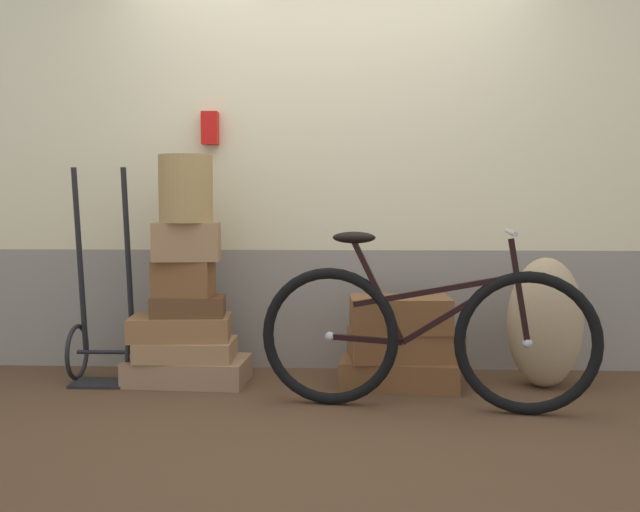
{
  "coord_description": "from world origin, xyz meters",
  "views": [
    {
      "loc": [
        0.12,
        -3.62,
        1.03
      ],
      "look_at": [
        -0.03,
        0.24,
        0.75
      ],
      "focal_mm": 39.35,
      "sensor_mm": 36.0,
      "label": 1
    }
  ],
  "objects_px": {
    "suitcase_5": "(187,242)",
    "wicker_basket": "(186,189)",
    "suitcase_0": "(188,370)",
    "suitcase_2": "(181,328)",
    "luggage_trolley": "(105,334)",
    "suitcase_7": "(404,344)",
    "burlap_sack": "(545,323)",
    "suitcase_6": "(400,371)",
    "suitcase_1": "(186,350)",
    "bicycle": "(425,336)",
    "suitcase_8": "(400,314)",
    "suitcase_3": "(189,306)",
    "suitcase_4": "(183,278)"
  },
  "relations": [
    {
      "from": "suitcase_1",
      "to": "suitcase_2",
      "type": "relative_size",
      "value": 0.97
    },
    {
      "from": "luggage_trolley",
      "to": "burlap_sack",
      "type": "height_order",
      "value": "luggage_trolley"
    },
    {
      "from": "suitcase_3",
      "to": "luggage_trolley",
      "type": "relative_size",
      "value": 0.33
    },
    {
      "from": "burlap_sack",
      "to": "wicker_basket",
      "type": "bearing_deg",
      "value": -179.84
    },
    {
      "from": "suitcase_4",
      "to": "luggage_trolley",
      "type": "distance_m",
      "value": 0.59
    },
    {
      "from": "suitcase_5",
      "to": "wicker_basket",
      "type": "distance_m",
      "value": 0.3
    },
    {
      "from": "suitcase_6",
      "to": "luggage_trolley",
      "type": "xyz_separation_m",
      "value": [
        -1.73,
        0.04,
        0.2
      ]
    },
    {
      "from": "suitcase_0",
      "to": "wicker_basket",
      "type": "xyz_separation_m",
      "value": [
        0.01,
        -0.02,
        1.05
      ]
    },
    {
      "from": "suitcase_7",
      "to": "suitcase_8",
      "type": "bearing_deg",
      "value": -138.68
    },
    {
      "from": "suitcase_0",
      "to": "suitcase_7",
      "type": "height_order",
      "value": "suitcase_7"
    },
    {
      "from": "suitcase_0",
      "to": "suitcase_8",
      "type": "distance_m",
      "value": 1.27
    },
    {
      "from": "suitcase_8",
      "to": "luggage_trolley",
      "type": "height_order",
      "value": "luggage_trolley"
    },
    {
      "from": "suitcase_2",
      "to": "wicker_basket",
      "type": "relative_size",
      "value": 1.49
    },
    {
      "from": "suitcase_0",
      "to": "luggage_trolley",
      "type": "relative_size",
      "value": 0.55
    },
    {
      "from": "suitcase_1",
      "to": "suitcase_8",
      "type": "height_order",
      "value": "suitcase_8"
    },
    {
      "from": "burlap_sack",
      "to": "suitcase_0",
      "type": "bearing_deg",
      "value": 179.54
    },
    {
      "from": "wicker_basket",
      "to": "suitcase_6",
      "type": "bearing_deg",
      "value": 0.83
    },
    {
      "from": "suitcase_4",
      "to": "luggage_trolley",
      "type": "relative_size",
      "value": 0.27
    },
    {
      "from": "suitcase_8",
      "to": "luggage_trolley",
      "type": "distance_m",
      "value": 1.73
    },
    {
      "from": "luggage_trolley",
      "to": "suitcase_4",
      "type": "bearing_deg",
      "value": -5.82
    },
    {
      "from": "suitcase_7",
      "to": "suitcase_8",
      "type": "relative_size",
      "value": 1.12
    },
    {
      "from": "suitcase_5",
      "to": "suitcase_6",
      "type": "bearing_deg",
      "value": -4.8
    },
    {
      "from": "suitcase_1",
      "to": "suitcase_2",
      "type": "distance_m",
      "value": 0.13
    },
    {
      "from": "suitcase_3",
      "to": "suitcase_4",
      "type": "distance_m",
      "value": 0.16
    },
    {
      "from": "suitcase_8",
      "to": "wicker_basket",
      "type": "relative_size",
      "value": 1.46
    },
    {
      "from": "suitcase_0",
      "to": "luggage_trolley",
      "type": "bearing_deg",
      "value": 179.45
    },
    {
      "from": "suitcase_0",
      "to": "bicycle",
      "type": "bearing_deg",
      "value": -16.56
    },
    {
      "from": "suitcase_5",
      "to": "suitcase_0",
      "type": "bearing_deg",
      "value": 108.25
    },
    {
      "from": "suitcase_6",
      "to": "bicycle",
      "type": "xyz_separation_m",
      "value": [
        0.09,
        -0.48,
        0.3
      ]
    },
    {
      "from": "wicker_basket",
      "to": "burlap_sack",
      "type": "distance_m",
      "value": 2.17
    },
    {
      "from": "suitcase_1",
      "to": "luggage_trolley",
      "type": "height_order",
      "value": "luggage_trolley"
    },
    {
      "from": "suitcase_4",
      "to": "suitcase_5",
      "type": "xyz_separation_m",
      "value": [
        0.02,
        -0.01,
        0.21
      ]
    },
    {
      "from": "suitcase_1",
      "to": "suitcase_8",
      "type": "bearing_deg",
      "value": -0.73
    },
    {
      "from": "suitcase_8",
      "to": "suitcase_5",
      "type": "bearing_deg",
      "value": 177.38
    },
    {
      "from": "suitcase_3",
      "to": "suitcase_2",
      "type": "bearing_deg",
      "value": 168.64
    },
    {
      "from": "suitcase_0",
      "to": "suitcase_8",
      "type": "xyz_separation_m",
      "value": [
        1.22,
        -0.03,
        0.34
      ]
    },
    {
      "from": "suitcase_1",
      "to": "luggage_trolley",
      "type": "xyz_separation_m",
      "value": [
        -0.49,
        0.06,
        0.08
      ]
    },
    {
      "from": "burlap_sack",
      "to": "suitcase_7",
      "type": "bearing_deg",
      "value": 178.69
    },
    {
      "from": "suitcase_0",
      "to": "suitcase_4",
      "type": "relative_size",
      "value": 2.08
    },
    {
      "from": "suitcase_2",
      "to": "burlap_sack",
      "type": "bearing_deg",
      "value": -5.71
    },
    {
      "from": "suitcase_3",
      "to": "suitcase_6",
      "type": "distance_m",
      "value": 1.28
    },
    {
      "from": "suitcase_3",
      "to": "suitcase_6",
      "type": "relative_size",
      "value": 0.62
    },
    {
      "from": "luggage_trolley",
      "to": "burlap_sack",
      "type": "distance_m",
      "value": 2.54
    },
    {
      "from": "suitcase_7",
      "to": "luggage_trolley",
      "type": "height_order",
      "value": "luggage_trolley"
    },
    {
      "from": "bicycle",
      "to": "suitcase_7",
      "type": "bearing_deg",
      "value": 97.63
    },
    {
      "from": "luggage_trolley",
      "to": "suitcase_7",
      "type": "bearing_deg",
      "value": -1.09
    },
    {
      "from": "suitcase_1",
      "to": "bicycle",
      "type": "relative_size",
      "value": 0.33
    },
    {
      "from": "suitcase_1",
      "to": "suitcase_4",
      "type": "bearing_deg",
      "value": 138.48
    },
    {
      "from": "suitcase_6",
      "to": "suitcase_2",
      "type": "bearing_deg",
      "value": -173.12
    },
    {
      "from": "suitcase_6",
      "to": "luggage_trolley",
      "type": "height_order",
      "value": "luggage_trolley"
    }
  ]
}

